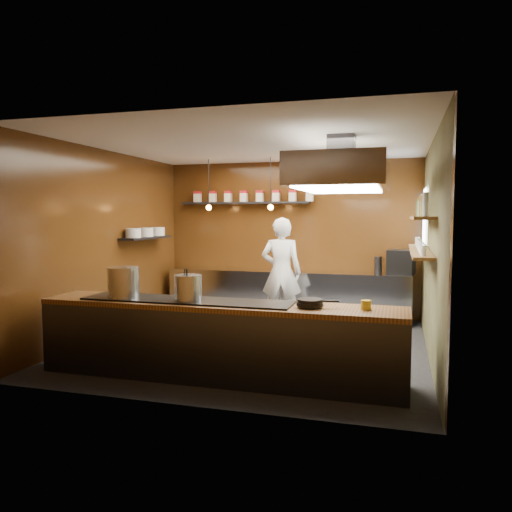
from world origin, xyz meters
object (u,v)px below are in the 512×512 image
(extractor_hood, at_px, (341,173))
(chef, at_px, (281,272))
(stockpot_small, at_px, (188,288))
(stockpot_large, at_px, (123,282))
(espresso_machine, at_px, (401,262))

(extractor_hood, xyz_separation_m, chef, (-1.21, 1.76, -1.55))
(extractor_hood, relative_size, stockpot_small, 6.12)
(stockpot_large, distance_m, chef, 3.30)
(stockpot_large, bearing_deg, espresso_machine, 48.68)
(espresso_machine, bearing_deg, extractor_hood, -96.65)
(stockpot_large, xyz_separation_m, espresso_machine, (3.32, 3.77, -0.01))
(stockpot_small, relative_size, espresso_machine, 0.74)
(espresso_machine, bearing_deg, stockpot_large, -120.27)
(stockpot_large, bearing_deg, extractor_hood, 26.72)
(stockpot_small, bearing_deg, extractor_hood, 37.23)
(stockpot_large, distance_m, stockpot_small, 0.86)
(stockpot_large, bearing_deg, stockpot_small, 0.73)
(extractor_hood, height_order, chef, extractor_hood)
(extractor_hood, xyz_separation_m, stockpot_large, (-2.52, -1.27, -1.38))
(extractor_hood, distance_m, stockpot_small, 2.51)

